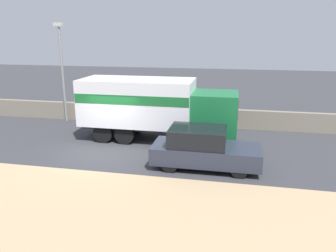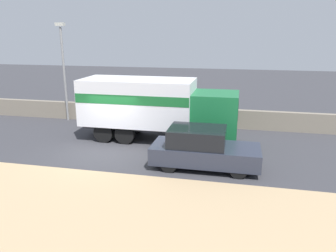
% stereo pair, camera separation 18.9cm
% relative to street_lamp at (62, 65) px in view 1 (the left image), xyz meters
% --- Properties ---
extents(ground_plane, '(80.00, 80.00, 0.00)m').
position_rel_street_lamp_xyz_m(ground_plane, '(4.75, -5.29, -3.56)').
color(ground_plane, '#38383D').
extents(dirt_shoulder_foreground, '(60.00, 6.67, 0.04)m').
position_rel_street_lamp_xyz_m(dirt_shoulder_foreground, '(4.75, -10.68, -3.54)').
color(dirt_shoulder_foreground, tan).
rests_on(dirt_shoulder_foreground, ground_plane).
extents(stone_wall_backdrop, '(60.00, 0.35, 1.11)m').
position_rel_street_lamp_xyz_m(stone_wall_backdrop, '(4.75, 0.41, -3.01)').
color(stone_wall_backdrop, gray).
rests_on(stone_wall_backdrop, ground_plane).
extents(street_lamp, '(0.56, 0.28, 6.06)m').
position_rel_street_lamp_xyz_m(street_lamp, '(0.00, 0.00, 0.00)').
color(street_lamp, gray).
rests_on(street_lamp, ground_plane).
extents(box_truck, '(8.01, 2.59, 3.19)m').
position_rel_street_lamp_xyz_m(box_truck, '(6.47, -2.72, -1.70)').
color(box_truck, '#196B38').
rests_on(box_truck, ground_plane).
extents(car_hatchback, '(4.45, 1.89, 1.69)m').
position_rel_street_lamp_xyz_m(car_hatchback, '(9.42, -5.91, -2.74)').
color(car_hatchback, '#282D3D').
rests_on(car_hatchback, ground_plane).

